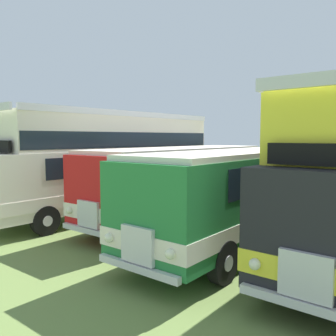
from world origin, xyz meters
TOP-DOWN VIEW (x-y plane):
  - ground_plane at (0.00, 0.00)m, footprint 200.00×200.00m
  - bus_first_in_row at (-8.44, -0.27)m, footprint 2.80×11.46m
  - bus_second_in_row at (-5.07, 0.43)m, footprint 2.85×9.90m
  - bus_third_in_row at (-1.69, -0.22)m, footprint 2.72×11.06m

SIDE VIEW (x-z plane):
  - ground_plane at x=0.00m, z-range 0.00..0.00m
  - bus_second_in_row at x=-5.07m, z-range 0.26..3.25m
  - bus_third_in_row at x=-1.69m, z-range 0.26..3.25m
  - bus_first_in_row at x=-8.44m, z-range 0.10..4.62m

